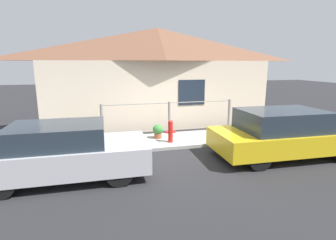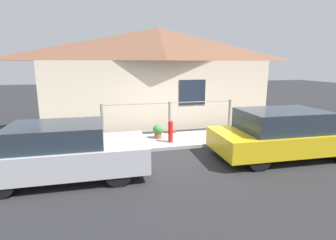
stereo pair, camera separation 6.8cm
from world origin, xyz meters
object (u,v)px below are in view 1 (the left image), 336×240
Objects in this scene: fire_hydrant at (171,131)px; potted_plant_by_fence at (85,133)px; car_left at (64,152)px; potted_plant_near_hydrant at (158,131)px; car_right at (284,133)px.

potted_plant_by_fence is at bearing 166.24° from fire_hydrant.
potted_plant_near_hydrant is at bearing 42.08° from car_left.
car_left is 3.66m from potted_plant_near_hydrant.
potted_plant_near_hydrant is 0.79× the size of potted_plant_by_fence.
fire_hydrant is at bearing -61.99° from potted_plant_near_hydrant.
potted_plant_near_hydrant is (-3.16, 2.40, -0.32)m from car_right.
potted_plant_by_fence is at bearing 177.72° from potted_plant_near_hydrant.
car_right is 6.83× the size of potted_plant_by_fence.
fire_hydrant is at bearing 31.99° from car_left.
fire_hydrant is 1.53× the size of potted_plant_near_hydrant.
car_right is 3.41m from fire_hydrant.
car_right reaches higher than potted_plant_near_hydrant.
potted_plant_near_hydrant is 2.40m from potted_plant_by_fence.
car_left reaches higher than fire_hydrant.
potted_plant_by_fence is (-5.56, 2.50, -0.25)m from car_right.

